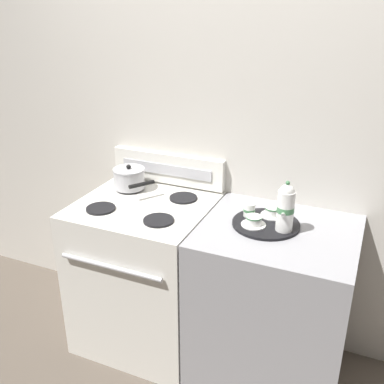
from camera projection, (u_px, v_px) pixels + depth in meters
ground_plane at (206, 351)px, 2.65m from camera, size 6.00×6.00×0.00m
wall_back at (233, 157)px, 2.52m from camera, size 6.00×0.05×2.20m
stove at (146, 273)px, 2.62m from camera, size 0.72×0.69×0.90m
control_panel at (168, 168)px, 2.66m from camera, size 0.70×0.05×0.18m
side_counter at (272, 305)px, 2.34m from camera, size 0.76×0.67×0.89m
saucepan at (129, 178)px, 2.60m from camera, size 0.28×0.25×0.14m
serving_tray at (266, 224)px, 2.21m from camera, size 0.33×0.33×0.01m
teapot at (286, 207)px, 2.09m from camera, size 0.08×0.13×0.25m
teacup_left at (254, 221)px, 2.17m from camera, size 0.12×0.12×0.05m
teacup_right at (273, 212)px, 2.27m from camera, size 0.12×0.12×0.05m
creamer_jug at (249, 210)px, 2.26m from camera, size 0.06×0.06×0.07m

